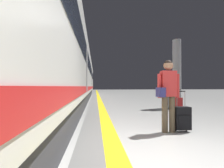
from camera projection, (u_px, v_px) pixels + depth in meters
ground_plane at (177, 155)px, 2.90m from camera, size 120.00×120.00×0.00m
safety_line_strip at (100, 102)px, 12.76m from camera, size 0.36×80.00×0.01m
tactile_edge_band at (95, 102)px, 12.73m from camera, size 0.69×80.00×0.01m
high_speed_train at (70, 67)px, 12.92m from camera, size 2.94×32.92×4.97m
traveller_foreground at (168, 90)px, 4.33m from camera, size 0.56×0.29×1.76m
rolling_suitcase_foreground at (182, 118)px, 4.36m from camera, size 0.38×0.24×1.01m
passenger_near at (168, 88)px, 8.57m from camera, size 0.55×0.25×1.76m
suitcase_near at (178, 103)px, 8.25m from camera, size 0.43×0.33×0.99m
platform_pillar at (177, 75)px, 9.43m from camera, size 0.56×0.56×3.60m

